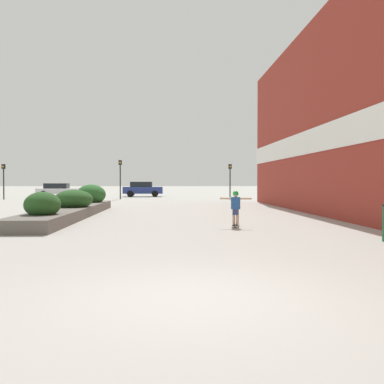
{
  "coord_description": "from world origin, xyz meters",
  "views": [
    {
      "loc": [
        -0.28,
        -5.89,
        1.61
      ],
      "look_at": [
        0.73,
        13.25,
        1.15
      ],
      "focal_mm": 40.0,
      "sensor_mm": 36.0,
      "label": 1
    }
  ],
  "objects_px": {
    "skateboarder": "(236,204)",
    "traffic_light_left": "(120,173)",
    "traffic_light_right": "(230,175)",
    "skateboard": "(236,225)",
    "traffic_light_far_left": "(4,175)",
    "car_center_left": "(58,190)",
    "car_center_right": "(301,190)",
    "car_leftmost": "(143,189)"
  },
  "relations": [
    {
      "from": "skateboarder",
      "to": "traffic_light_left",
      "type": "height_order",
      "value": "traffic_light_left"
    },
    {
      "from": "traffic_light_left",
      "to": "traffic_light_right",
      "type": "xyz_separation_m",
      "value": [
        10.14,
        -0.18,
        -0.22
      ]
    },
    {
      "from": "skateboard",
      "to": "traffic_light_far_left",
      "type": "relative_size",
      "value": 0.23
    },
    {
      "from": "traffic_light_left",
      "to": "skateboarder",
      "type": "bearing_deg",
      "value": -74.45
    },
    {
      "from": "skateboard",
      "to": "car_center_left",
      "type": "xyz_separation_m",
      "value": [
        -14.43,
        32.06,
        0.68
      ]
    },
    {
      "from": "car_center_right",
      "to": "traffic_light_right",
      "type": "xyz_separation_m",
      "value": [
        -8.72,
        -6.49,
        1.5
      ]
    },
    {
      "from": "car_leftmost",
      "to": "car_center_right",
      "type": "xyz_separation_m",
      "value": [
        17.23,
        -0.26,
        -0.12
      ]
    },
    {
      "from": "traffic_light_left",
      "to": "traffic_light_right",
      "type": "bearing_deg",
      "value": -1.04
    },
    {
      "from": "traffic_light_right",
      "to": "skateboard",
      "type": "bearing_deg",
      "value": -97.64
    },
    {
      "from": "traffic_light_far_left",
      "to": "skateboarder",
      "type": "bearing_deg",
      "value": -54.71
    },
    {
      "from": "traffic_light_right",
      "to": "traffic_light_far_left",
      "type": "bearing_deg",
      "value": -179.82
    },
    {
      "from": "skateboard",
      "to": "traffic_light_far_left",
      "type": "distance_m",
      "value": 29.96
    },
    {
      "from": "car_center_left",
      "to": "traffic_light_right",
      "type": "bearing_deg",
      "value": 66.76
    },
    {
      "from": "car_center_right",
      "to": "traffic_light_right",
      "type": "distance_m",
      "value": 10.97
    },
    {
      "from": "skateboard",
      "to": "traffic_light_left",
      "type": "bearing_deg",
      "value": 120.92
    },
    {
      "from": "car_leftmost",
      "to": "traffic_light_left",
      "type": "bearing_deg",
      "value": -13.97
    },
    {
      "from": "car_center_left",
      "to": "traffic_light_left",
      "type": "distance_m",
      "value": 10.74
    },
    {
      "from": "car_center_right",
      "to": "traffic_light_left",
      "type": "xyz_separation_m",
      "value": [
        -18.86,
        -6.31,
        1.72
      ]
    },
    {
      "from": "traffic_light_far_left",
      "to": "car_leftmost",
      "type": "bearing_deg",
      "value": 29.51
    },
    {
      "from": "skateboard",
      "to": "skateboarder",
      "type": "xyz_separation_m",
      "value": [
        0.0,
        -0.0,
        0.75
      ]
    },
    {
      "from": "traffic_light_left",
      "to": "traffic_light_far_left",
      "type": "relative_size",
      "value": 1.12
    },
    {
      "from": "skateboarder",
      "to": "car_center_left",
      "type": "relative_size",
      "value": 0.27
    },
    {
      "from": "car_center_right",
      "to": "traffic_light_far_left",
      "type": "bearing_deg",
      "value": 102.63
    },
    {
      "from": "car_leftmost",
      "to": "traffic_light_left",
      "type": "height_order",
      "value": "traffic_light_left"
    },
    {
      "from": "traffic_light_right",
      "to": "traffic_light_far_left",
      "type": "height_order",
      "value": "traffic_light_right"
    },
    {
      "from": "skateboarder",
      "to": "car_center_left",
      "type": "xyz_separation_m",
      "value": [
        -14.43,
        32.06,
        -0.06
      ]
    },
    {
      "from": "skateboarder",
      "to": "traffic_light_far_left",
      "type": "bearing_deg",
      "value": 140.66
    },
    {
      "from": "car_leftmost",
      "to": "car_center_left",
      "type": "relative_size",
      "value": 0.95
    },
    {
      "from": "car_center_right",
      "to": "traffic_light_left",
      "type": "relative_size",
      "value": 1.21
    },
    {
      "from": "skateboard",
      "to": "car_leftmost",
      "type": "relative_size",
      "value": 0.18
    },
    {
      "from": "skateboard",
      "to": "traffic_light_far_left",
      "type": "bearing_deg",
      "value": 140.66
    },
    {
      "from": "car_center_left",
      "to": "traffic_light_far_left",
      "type": "bearing_deg",
      "value": -20.3
    },
    {
      "from": "skateboard",
      "to": "traffic_light_right",
      "type": "bearing_deg",
      "value": 97.72
    },
    {
      "from": "car_leftmost",
      "to": "traffic_light_right",
      "type": "xyz_separation_m",
      "value": [
        8.51,
        -6.75,
        1.39
      ]
    },
    {
      "from": "car_center_left",
      "to": "traffic_light_far_left",
      "type": "xyz_separation_m",
      "value": [
        -2.84,
        -7.67,
        1.45
      ]
    },
    {
      "from": "car_center_right",
      "to": "traffic_light_right",
      "type": "bearing_deg",
      "value": 126.67
    },
    {
      "from": "skateboard",
      "to": "car_center_left",
      "type": "bearing_deg",
      "value": 129.59
    },
    {
      "from": "skateboard",
      "to": "car_center_left",
      "type": "distance_m",
      "value": 35.17
    },
    {
      "from": "skateboard",
      "to": "skateboarder",
      "type": "distance_m",
      "value": 0.75
    },
    {
      "from": "car_center_left",
      "to": "traffic_light_far_left",
      "type": "relative_size",
      "value": 1.39
    },
    {
      "from": "car_leftmost",
      "to": "traffic_light_right",
      "type": "distance_m",
      "value": 10.95
    },
    {
      "from": "car_center_left",
      "to": "car_center_right",
      "type": "relative_size",
      "value": 1.02
    }
  ]
}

